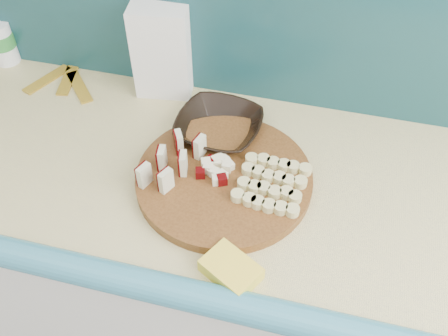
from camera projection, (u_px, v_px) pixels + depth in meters
name	position (u px, v px, depth m)	size (l,w,h in m)	color
kitchen_counter	(163.00, 267.00, 1.45)	(2.20, 0.63, 0.91)	white
cutting_board	(224.00, 178.00, 1.07)	(0.38, 0.38, 0.02)	#44260E
apple_wedges	(172.00, 161.00, 1.05)	(0.11, 0.15, 0.05)	beige
apple_chunks	(213.00, 169.00, 1.06)	(0.06, 0.06, 0.02)	#F6EAC4
banana_slices	(272.00, 183.00, 1.03)	(0.15, 0.15, 0.02)	#D3C781
brown_bowl	(219.00, 127.00, 1.16)	(0.20, 0.20, 0.05)	black
flour_bag	(163.00, 50.00, 1.21)	(0.14, 0.10, 0.23)	white
canister	(2.00, 42.00, 1.33)	(0.07, 0.07, 0.11)	white
sponge	(231.00, 270.00, 0.91)	(0.10, 0.07, 0.03)	#FFED43
banana_peel	(65.00, 81.00, 1.31)	(0.20, 0.16, 0.01)	gold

